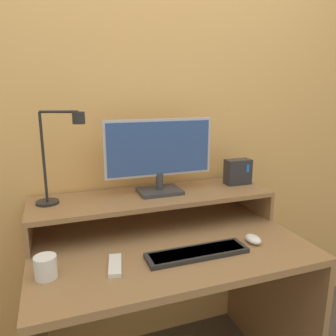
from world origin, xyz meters
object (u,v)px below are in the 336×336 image
at_px(monitor, 159,154).
at_px(router_dock, 238,172).
at_px(keyboard, 197,253).
at_px(mouse, 253,239).
at_px(mug, 46,267).
at_px(remote_control, 115,265).
at_px(desk_lamp, 60,155).

bearing_deg(monitor, router_dock, 0.93).
bearing_deg(keyboard, monitor, 94.64).
distance_m(router_dock, mouse, 0.44).
distance_m(router_dock, mug, 1.05).
bearing_deg(mouse, mug, 179.02).
distance_m(keyboard, mouse, 0.27).
bearing_deg(mug, remote_control, -3.31).
height_order(desk_lamp, keyboard, desk_lamp).
xyz_separation_m(desk_lamp, mug, (-0.08, -0.34, -0.33)).
bearing_deg(mouse, keyboard, -176.17).
distance_m(router_dock, remote_control, 0.85).
bearing_deg(mug, desk_lamp, 76.30).
height_order(desk_lamp, router_dock, desk_lamp).
distance_m(remote_control, mug, 0.24).
relative_size(mouse, remote_control, 0.55).
bearing_deg(mug, mouse, -0.98).
bearing_deg(monitor, mouse, -50.19).
relative_size(keyboard, mug, 5.18).
relative_size(router_dock, keyboard, 0.33).
xyz_separation_m(mouse, mug, (-0.83, 0.01, 0.02)).
relative_size(monitor, remote_control, 3.39).
bearing_deg(remote_control, monitor, 50.99).
xyz_separation_m(monitor, router_dock, (0.44, 0.01, -0.13)).
xyz_separation_m(keyboard, mug, (-0.56, 0.03, 0.03)).
xyz_separation_m(monitor, remote_control, (-0.29, -0.36, -0.34)).
relative_size(desk_lamp, remote_control, 2.63).
bearing_deg(mug, monitor, 33.24).
distance_m(monitor, router_dock, 0.46).
bearing_deg(desk_lamp, mug, -103.70).
xyz_separation_m(monitor, keyboard, (0.03, -0.38, -0.33)).
bearing_deg(monitor, remote_control, -129.01).
distance_m(monitor, remote_control, 0.57).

